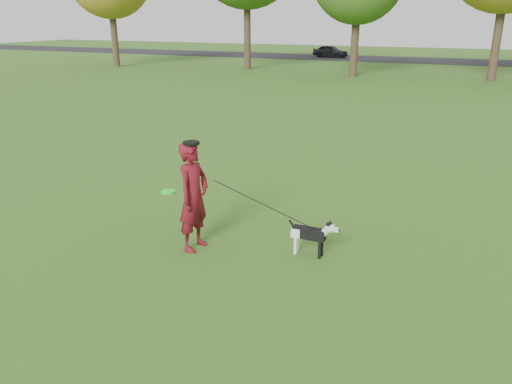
% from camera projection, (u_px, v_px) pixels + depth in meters
% --- Properties ---
extents(ground, '(120.00, 120.00, 0.00)m').
position_uv_depth(ground, '(232.00, 253.00, 8.02)').
color(ground, '#285116').
rests_on(ground, ground).
extents(road, '(120.00, 7.00, 0.02)m').
position_uv_depth(road, '(438.00, 61.00, 42.60)').
color(road, black).
rests_on(road, ground).
extents(man, '(0.47, 0.68, 1.78)m').
position_uv_depth(man, '(194.00, 197.00, 7.90)').
color(man, '#560C16').
rests_on(man, ground).
extents(dog, '(0.84, 0.17, 0.64)m').
position_uv_depth(dog, '(313.00, 233.00, 7.80)').
color(dog, black).
rests_on(dog, ground).
extents(car_left, '(3.43, 1.92, 1.10)m').
position_uv_depth(car_left, '(330.00, 51.00, 45.99)').
color(car_left, black).
rests_on(car_left, road).
extents(man_held_items, '(2.45, 0.74, 1.36)m').
position_uv_depth(man_held_items, '(267.00, 206.00, 7.66)').
color(man_held_items, '#21FF20').
rests_on(man_held_items, ground).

